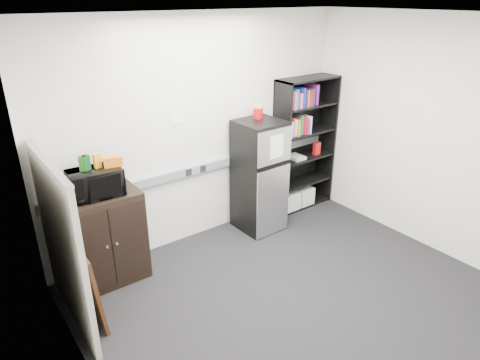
{
  "coord_description": "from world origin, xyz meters",
  "views": [
    {
      "loc": [
        -2.56,
        -2.45,
        2.85
      ],
      "look_at": [
        -0.08,
        0.9,
        1.03
      ],
      "focal_mm": 32.0,
      "sensor_mm": 36.0,
      "label": 1
    }
  ],
  "objects_px": {
    "cubicle_partition": "(62,245)",
    "cabinet": "(103,238)",
    "refrigerator": "(260,176)",
    "microwave": "(95,183)",
    "bookshelf": "(303,142)"
  },
  "relations": [
    {
      "from": "cubicle_partition",
      "to": "cabinet",
      "type": "height_order",
      "value": "cubicle_partition"
    },
    {
      "from": "microwave",
      "to": "refrigerator",
      "type": "xyz_separation_m",
      "value": [
        2.04,
        -0.06,
        -0.42
      ]
    },
    {
      "from": "cubicle_partition",
      "to": "bookshelf",
      "type": "bearing_deg",
      "value": 8.13
    },
    {
      "from": "refrigerator",
      "to": "microwave",
      "type": "bearing_deg",
      "value": 176.71
    },
    {
      "from": "cabinet",
      "to": "refrigerator",
      "type": "bearing_deg",
      "value": -2.25
    },
    {
      "from": "cabinet",
      "to": "microwave",
      "type": "relative_size",
      "value": 2.01
    },
    {
      "from": "bookshelf",
      "to": "microwave",
      "type": "xyz_separation_m",
      "value": [
        -2.92,
        -0.08,
        0.17
      ]
    },
    {
      "from": "cabinet",
      "to": "microwave",
      "type": "distance_m",
      "value": 0.64
    },
    {
      "from": "cubicle_partition",
      "to": "cabinet",
      "type": "xyz_separation_m",
      "value": [
        0.48,
        0.42,
        -0.31
      ]
    },
    {
      "from": "bookshelf",
      "to": "refrigerator",
      "type": "height_order",
      "value": "bookshelf"
    },
    {
      "from": "refrigerator",
      "to": "cabinet",
      "type": "bearing_deg",
      "value": 176.27
    },
    {
      "from": "cubicle_partition",
      "to": "refrigerator",
      "type": "height_order",
      "value": "cubicle_partition"
    },
    {
      "from": "cubicle_partition",
      "to": "microwave",
      "type": "relative_size",
      "value": 3.24
    },
    {
      "from": "microwave",
      "to": "cubicle_partition",
      "type": "bearing_deg",
      "value": -137.01
    },
    {
      "from": "microwave",
      "to": "refrigerator",
      "type": "relative_size",
      "value": 0.35
    }
  ]
}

